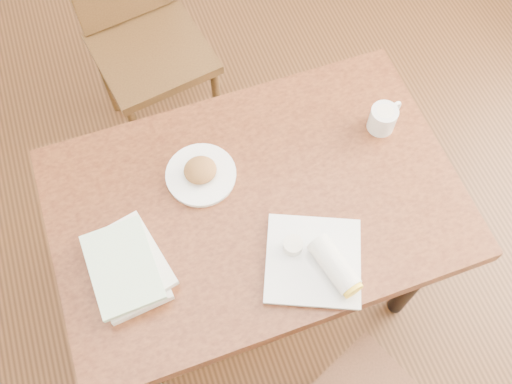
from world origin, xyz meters
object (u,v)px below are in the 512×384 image
object	(u,v)px
plate_scone	(201,173)
book_stack	(127,267)
chair_far	(140,25)
table	(256,213)
coffee_mug	(384,118)
plate_burrito	(320,262)

from	to	relation	value
plate_scone	book_stack	bearing A→B (deg)	-141.96
plate_scone	book_stack	xyz separation A→B (m)	(-0.27, -0.21, 0.01)
chair_far	plate_scone	xyz separation A→B (m)	(0.01, -0.82, 0.22)
table	coffee_mug	size ratio (longest dim) A/B	9.92
plate_burrito	book_stack	size ratio (longest dim) A/B	1.21
chair_far	plate_burrito	size ratio (longest dim) A/B	2.85
coffee_mug	plate_burrito	distance (m)	0.50
plate_scone	table	bearing A→B (deg)	-44.99
table	chair_far	xyz separation A→B (m)	(-0.14, 0.95, -0.11)
coffee_mug	table	bearing A→B (deg)	-166.28
coffee_mug	book_stack	distance (m)	0.86
table	book_stack	distance (m)	0.42
plate_scone	book_stack	distance (m)	0.34
table	book_stack	world-z (taller)	book_stack
plate_scone	book_stack	size ratio (longest dim) A/B	0.74
coffee_mug	book_stack	xyz separation A→B (m)	(-0.84, -0.19, -0.01)
chair_far	coffee_mug	world-z (taller)	chair_far
plate_scone	plate_burrito	world-z (taller)	plate_burrito
chair_far	book_stack	xyz separation A→B (m)	(-0.26, -1.03, 0.23)
chair_far	plate_burrito	world-z (taller)	chair_far
chair_far	plate_scone	distance (m)	0.85
plate_burrito	coffee_mug	bearing A→B (deg)	45.00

